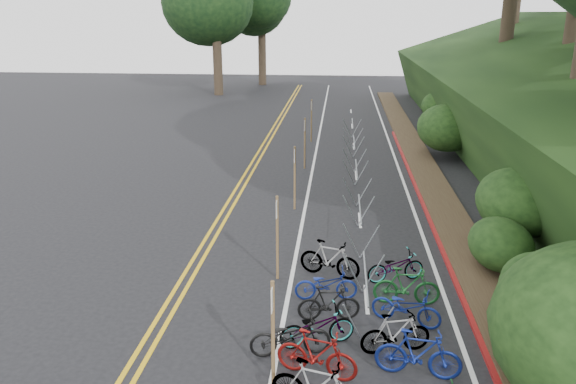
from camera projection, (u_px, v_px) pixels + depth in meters
name	position (u px, v px, depth m)	size (l,w,h in m)	color
road_markings	(293.00, 217.00, 20.96)	(7.47, 80.00, 0.01)	gold
red_curb	(424.00, 203.00, 22.30)	(0.25, 28.00, 0.10)	maroon
embankment	(558.00, 113.00, 27.57)	(14.30, 48.14, 9.11)	black
bike_racks_rest	(356.00, 175.00, 23.25)	(1.14, 23.00, 1.17)	gray
signpost_near	(273.00, 327.00, 11.08)	(0.08, 0.40, 2.37)	brown
signposts_rest	(300.00, 155.00, 24.23)	(0.08, 18.40, 2.50)	brown
bike_front	(290.00, 336.00, 12.39)	(1.81, 0.63, 0.95)	black
bike_valet	(364.00, 341.00, 12.20)	(3.32, 10.09, 1.09)	beige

